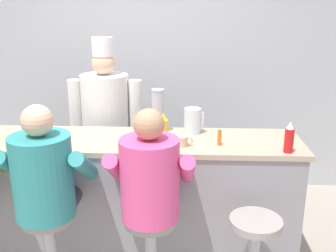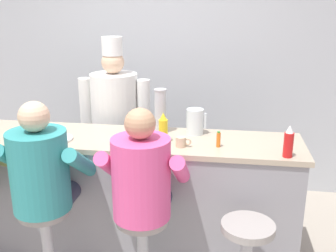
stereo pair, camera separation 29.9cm
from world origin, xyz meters
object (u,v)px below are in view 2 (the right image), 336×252
breakfast_plate (56,138)px  diner_seated_pink (142,184)px  cup_stack_steel (160,111)px  diner_seated_teal (43,176)px  hot_sauce_bottle_orange (218,140)px  water_pitcher_clear (195,122)px  coffee_mug_tan (181,142)px  ketchup_bottle_red (289,142)px  napkin_dispenser_chrome (150,141)px  mustard_bottle_yellow (163,128)px  cook_in_whites_near (115,121)px  cereal_bowl (128,142)px

breakfast_plate → diner_seated_pink: diner_seated_pink is taller
cup_stack_steel → diner_seated_pink: bearing=-90.3°
diner_seated_teal → hot_sauce_bottle_orange: bearing=20.1°
water_pitcher_clear → diner_seated_pink: (-0.28, -0.71, -0.23)m
coffee_mug_tan → diner_seated_pink: size_ratio=0.08×
ketchup_bottle_red → cup_stack_steel: (-0.96, 0.40, 0.08)m
ketchup_bottle_red → napkin_dispenser_chrome: ketchup_bottle_red is taller
ketchup_bottle_red → mustard_bottle_yellow: size_ratio=0.98×
mustard_bottle_yellow → hot_sauce_bottle_orange: size_ratio=1.95×
breakfast_plate → diner_seated_teal: 0.43m
ketchup_bottle_red → diner_seated_pink: size_ratio=0.16×
cup_stack_steel → mustard_bottle_yellow: bearing=-75.2°
water_pitcher_clear → cup_stack_steel: size_ratio=0.57×
diner_seated_teal → mustard_bottle_yellow: bearing=32.2°
cup_stack_steel → cook_in_whites_near: (-0.53, 0.51, -0.26)m
water_pitcher_clear → diner_seated_pink: size_ratio=0.14×
hot_sauce_bottle_orange → cup_stack_steel: 0.56m
water_pitcher_clear → cook_in_whites_near: bearing=148.5°
water_pitcher_clear → cook_in_whites_near: size_ratio=0.12×
mustard_bottle_yellow → water_pitcher_clear: 0.32m
mustard_bottle_yellow → cereal_bowl: size_ratio=1.44×
breakfast_plate → napkin_dispenser_chrome: size_ratio=2.14×
coffee_mug_tan → cook_in_whites_near: size_ratio=0.07×
napkin_dispenser_chrome → cook_in_whites_near: 1.05m
hot_sauce_bottle_orange → cereal_bowl: 0.67m
mustard_bottle_yellow → cook_in_whites_near: size_ratio=0.13×
hot_sauce_bottle_orange → breakfast_plate: hot_sauce_bottle_orange is taller
cereal_bowl → coffee_mug_tan: (0.40, 0.02, 0.01)m
napkin_dispenser_chrome → diner_seated_teal: bearing=-155.9°
coffee_mug_tan → cook_in_whites_near: bearing=132.3°
ketchup_bottle_red → cup_stack_steel: 1.04m
diner_seated_teal → cook_in_whites_near: cook_in_whites_near is taller
cereal_bowl → diner_seated_teal: size_ratio=0.11×
napkin_dispenser_chrome → diner_seated_teal: 0.78m
diner_seated_pink → breakfast_plate: bearing=152.6°
cup_stack_steel → napkin_dispenser_chrome: size_ratio=3.00×
coffee_mug_tan → cup_stack_steel: (-0.21, 0.30, 0.14)m
ketchup_bottle_red → breakfast_plate: 1.74m
breakfast_plate → diner_seated_pink: 0.88m
water_pitcher_clear → hot_sauce_bottle_orange: bearing=-54.8°
hot_sauce_bottle_orange → mustard_bottle_yellow: bearing=173.4°
ketchup_bottle_red → hot_sauce_bottle_orange: (-0.48, 0.13, -0.05)m
hot_sauce_bottle_orange → diner_seated_teal: 1.27m
water_pitcher_clear → breakfast_plate: 1.10m
cereal_bowl → napkin_dispenser_chrome: size_ratio=1.33×
diner_seated_pink → diner_seated_teal: bearing=179.9°
coffee_mug_tan → water_pitcher_clear: bearing=76.8°
water_pitcher_clear → diner_seated_teal: diner_seated_teal is taller
napkin_dispenser_chrome → diner_seated_pink: 0.36m
coffee_mug_tan → hot_sauce_bottle_orange: bearing=7.1°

